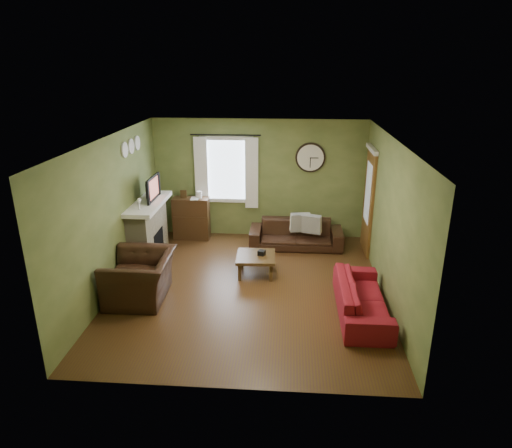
# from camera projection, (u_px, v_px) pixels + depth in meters

# --- Properties ---
(floor) EXTENTS (4.60, 5.20, 0.00)m
(floor) POSITION_uv_depth(u_px,v_px,m) (249.00, 288.00, 7.98)
(floor) COLOR #482D16
(floor) RESTS_ON ground
(ceiling) EXTENTS (4.60, 5.20, 0.00)m
(ceiling) POSITION_uv_depth(u_px,v_px,m) (248.00, 139.00, 7.09)
(ceiling) COLOR white
(ceiling) RESTS_ON ground
(wall_left) EXTENTS (0.00, 5.20, 2.60)m
(wall_left) POSITION_uv_depth(u_px,v_px,m) (113.00, 215.00, 7.70)
(wall_left) COLOR olive
(wall_left) RESTS_ON ground
(wall_right) EXTENTS (0.00, 5.20, 2.60)m
(wall_right) POSITION_uv_depth(u_px,v_px,m) (390.00, 221.00, 7.38)
(wall_right) COLOR olive
(wall_right) RESTS_ON ground
(wall_back) EXTENTS (4.60, 0.00, 2.60)m
(wall_back) POSITION_uv_depth(u_px,v_px,m) (259.00, 179.00, 9.97)
(wall_back) COLOR olive
(wall_back) RESTS_ON ground
(wall_front) EXTENTS (4.60, 0.00, 2.60)m
(wall_front) POSITION_uv_depth(u_px,v_px,m) (227.00, 294.00, 5.10)
(wall_front) COLOR olive
(wall_front) RESTS_ON ground
(fireplace) EXTENTS (0.40, 1.40, 1.10)m
(fireplace) POSITION_uv_depth(u_px,v_px,m) (148.00, 232.00, 9.02)
(fireplace) COLOR tan
(fireplace) RESTS_ON floor
(firebox) EXTENTS (0.04, 0.60, 0.55)m
(firebox) POSITION_uv_depth(u_px,v_px,m) (158.00, 244.00, 9.09)
(firebox) COLOR black
(firebox) RESTS_ON fireplace
(mantel) EXTENTS (0.58, 1.60, 0.08)m
(mantel) POSITION_uv_depth(u_px,v_px,m) (147.00, 204.00, 8.81)
(mantel) COLOR white
(mantel) RESTS_ON fireplace
(tv) EXTENTS (0.08, 0.60, 0.35)m
(tv) POSITION_uv_depth(u_px,v_px,m) (150.00, 191.00, 8.88)
(tv) COLOR black
(tv) RESTS_ON mantel
(tv_screen) EXTENTS (0.02, 0.62, 0.36)m
(tv_screen) POSITION_uv_depth(u_px,v_px,m) (153.00, 188.00, 8.85)
(tv_screen) COLOR #994C3F
(tv_screen) RESTS_ON mantel
(medallion_left) EXTENTS (0.28, 0.28, 0.03)m
(medallion_left) POSITION_uv_depth(u_px,v_px,m) (125.00, 150.00, 8.12)
(medallion_left) COLOR white
(medallion_left) RESTS_ON wall_left
(medallion_mid) EXTENTS (0.28, 0.28, 0.03)m
(medallion_mid) POSITION_uv_depth(u_px,v_px,m) (131.00, 146.00, 8.45)
(medallion_mid) COLOR white
(medallion_mid) RESTS_ON wall_left
(medallion_right) EXTENTS (0.28, 0.28, 0.03)m
(medallion_right) POSITION_uv_depth(u_px,v_px,m) (137.00, 143.00, 8.78)
(medallion_right) COLOR white
(medallion_right) RESTS_ON wall_left
(window_pane) EXTENTS (1.00, 0.02, 1.30)m
(window_pane) POSITION_uv_depth(u_px,v_px,m) (227.00, 170.00, 9.94)
(window_pane) COLOR silver
(window_pane) RESTS_ON wall_back
(curtain_rod) EXTENTS (0.03, 0.03, 1.50)m
(curtain_rod) POSITION_uv_depth(u_px,v_px,m) (225.00, 135.00, 9.58)
(curtain_rod) COLOR black
(curtain_rod) RESTS_ON wall_back
(curtain_left) EXTENTS (0.28, 0.04, 1.55)m
(curtain_left) POSITION_uv_depth(u_px,v_px,m) (201.00, 173.00, 9.90)
(curtain_left) COLOR white
(curtain_left) RESTS_ON wall_back
(curtain_right) EXTENTS (0.28, 0.04, 1.55)m
(curtain_right) POSITION_uv_depth(u_px,v_px,m) (252.00, 174.00, 9.82)
(curtain_right) COLOR white
(curtain_right) RESTS_ON wall_back
(wall_clock) EXTENTS (0.64, 0.06, 0.64)m
(wall_clock) POSITION_uv_depth(u_px,v_px,m) (310.00, 158.00, 9.68)
(wall_clock) COLOR white
(wall_clock) RESTS_ON wall_back
(door) EXTENTS (0.05, 0.90, 2.10)m
(door) POSITION_uv_depth(u_px,v_px,m) (368.00, 202.00, 9.20)
(door) COLOR brown
(door) RESTS_ON floor
(bookshelf) EXTENTS (0.79, 0.33, 0.93)m
(bookshelf) POSITION_uv_depth(u_px,v_px,m) (191.00, 218.00, 10.05)
(bookshelf) COLOR #3B2513
(bookshelf) RESTS_ON floor
(book) EXTENTS (0.19, 0.24, 0.02)m
(book) POSITION_uv_depth(u_px,v_px,m) (191.00, 198.00, 9.79)
(book) COLOR #402C15
(book) RESTS_ON bookshelf
(sofa_brown) EXTENTS (1.95, 0.76, 0.57)m
(sofa_brown) POSITION_uv_depth(u_px,v_px,m) (296.00, 234.00, 9.65)
(sofa_brown) COLOR black
(sofa_brown) RESTS_ON floor
(pillow_left) EXTENTS (0.42, 0.19, 0.41)m
(pillow_left) POSITION_uv_depth(u_px,v_px,m) (300.00, 222.00, 9.55)
(pillow_left) COLOR #979B9C
(pillow_left) RESTS_ON sofa_brown
(pillow_right) EXTENTS (0.42, 0.24, 0.40)m
(pillow_right) POSITION_uv_depth(u_px,v_px,m) (312.00, 224.00, 9.45)
(pillow_right) COLOR #979B9C
(pillow_right) RESTS_ON sofa_brown
(sofa_red) EXTENTS (0.73, 1.86, 0.54)m
(sofa_red) POSITION_uv_depth(u_px,v_px,m) (362.00, 298.00, 7.09)
(sofa_red) COLOR maroon
(sofa_red) RESTS_ON floor
(armchair) EXTENTS (1.06, 1.21, 0.77)m
(armchair) POSITION_uv_depth(u_px,v_px,m) (140.00, 277.00, 7.52)
(armchair) COLOR black
(armchair) RESTS_ON floor
(coffee_table) EXTENTS (0.73, 0.73, 0.38)m
(coffee_table) POSITION_uv_depth(u_px,v_px,m) (256.00, 265.00, 8.44)
(coffee_table) COLOR #402C15
(coffee_table) RESTS_ON floor
(tissue_box) EXTENTS (0.15, 0.15, 0.09)m
(tissue_box) POSITION_uv_depth(u_px,v_px,m) (262.00, 254.00, 8.38)
(tissue_box) COLOR black
(tissue_box) RESTS_ON coffee_table
(wine_glass_a) EXTENTS (0.07, 0.07, 0.20)m
(wine_glass_a) POSITION_uv_depth(u_px,v_px,m) (139.00, 205.00, 8.28)
(wine_glass_a) COLOR white
(wine_glass_a) RESTS_ON mantel
(wine_glass_b) EXTENTS (0.08, 0.08, 0.22)m
(wine_glass_b) POSITION_uv_depth(u_px,v_px,m) (139.00, 204.00, 8.30)
(wine_glass_b) COLOR white
(wine_glass_b) RESTS_ON mantel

